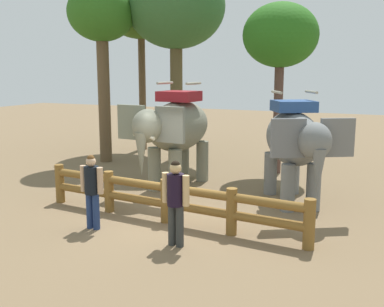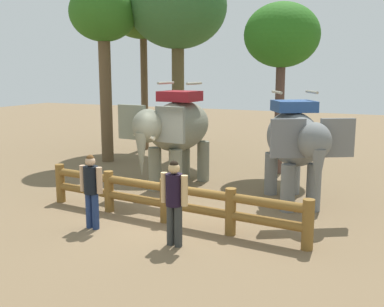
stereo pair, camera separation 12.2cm
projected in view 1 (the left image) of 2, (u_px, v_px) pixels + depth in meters
The scene contains 10 objects.
ground_plane at pixel (168, 220), 11.12m from camera, with size 60.00×60.00×0.00m, color brown.
log_fence at pixel (166, 197), 10.90m from camera, with size 7.05×0.95×1.05m.
elephant_near_left at pixel (175, 129), 13.97m from camera, with size 2.14×3.76×3.21m.
elephant_center at pixel (295, 142), 12.18m from camera, with size 2.86×3.53×3.03m.
tourist_woman_in_black at pixel (92, 186), 10.38m from camera, with size 0.61×0.35×1.72m.
tourist_man_in_blue at pixel (176, 197), 9.36m from camera, with size 0.63×0.39×1.79m.
tree_far_left at pixel (176, 8), 17.63m from camera, with size 3.79×3.79×7.57m.
tree_back_center at pixel (280, 37), 15.41m from camera, with size 2.53×2.53×5.79m.
tree_far_right at pixel (101, 19), 17.28m from camera, with size 2.54×2.54×6.76m.
tree_deep_back at pixel (141, 2), 19.86m from camera, with size 3.72×3.72×8.05m.
Camera 1 is at (4.76, -9.54, 3.59)m, focal length 43.17 mm.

